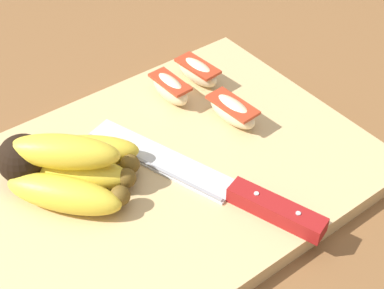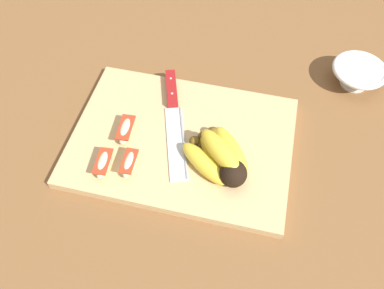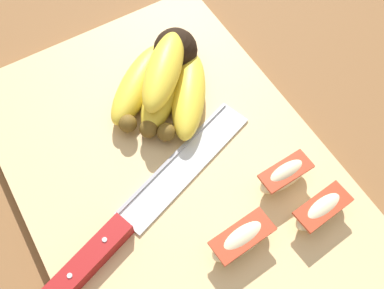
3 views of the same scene
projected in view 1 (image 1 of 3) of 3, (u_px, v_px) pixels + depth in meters
name	position (u px, v px, depth m)	size (l,w,h in m)	color
ground_plane	(165.00, 188.00, 0.62)	(6.00, 6.00, 0.00)	brown
cutting_board	(158.00, 179.00, 0.61)	(0.45, 0.32, 0.02)	tan
banana_bunch	(64.00, 166.00, 0.58)	(0.16, 0.15, 0.06)	black
chefs_knife	(233.00, 191.00, 0.58)	(0.12, 0.27, 0.02)	silver
apple_wedge_near	(170.00, 88.00, 0.68)	(0.03, 0.06, 0.03)	beige
apple_wedge_middle	(198.00, 71.00, 0.71)	(0.03, 0.07, 0.03)	beige
apple_wedge_far	(232.00, 111.00, 0.66)	(0.03, 0.07, 0.03)	beige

